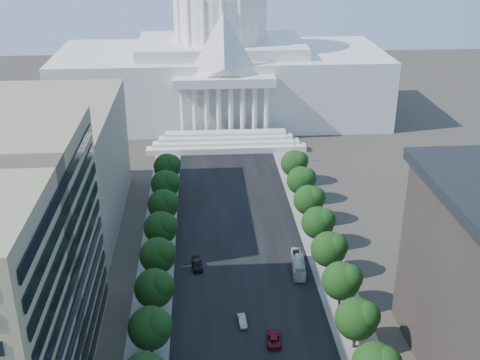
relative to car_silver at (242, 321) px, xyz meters
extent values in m
cube|color=black|center=(1.50, 33.96, -0.69)|extent=(30.00, 260.00, 0.01)
cube|color=gray|center=(-17.50, 33.96, -0.69)|extent=(8.00, 260.00, 0.02)
cube|color=gray|center=(20.50, 33.96, -0.69)|extent=(8.00, 260.00, 0.02)
cube|color=white|center=(1.50, 128.96, 11.81)|extent=(120.00, 50.00, 25.00)
cube|color=white|center=(1.50, 128.96, 26.31)|extent=(60.00, 40.00, 4.00)
cube|color=white|center=(1.50, 101.96, 19.81)|extent=(34.00, 8.00, 3.00)
cylinder|color=white|center=(1.50, 128.96, 36.31)|extent=(32.00, 32.00, 16.00)
cube|color=gray|center=(-46.50, 43.96, 14.31)|extent=(38.00, 52.00, 30.00)
cylinder|color=#33261C|center=(-16.50, -8.04, 0.78)|extent=(0.56, 0.56, 2.94)
sphere|color=black|center=(-16.50, -8.04, 5.48)|extent=(7.60, 7.60, 7.60)
sphere|color=black|center=(-15.17, -8.80, 6.62)|extent=(5.32, 5.32, 5.32)
cylinder|color=#33261C|center=(-16.50, 3.96, 0.78)|extent=(0.56, 0.56, 2.94)
sphere|color=black|center=(-16.50, 3.96, 5.48)|extent=(7.60, 7.60, 7.60)
sphere|color=black|center=(-15.17, 3.20, 6.62)|extent=(5.32, 5.32, 5.32)
cylinder|color=#33261C|center=(-16.50, 15.96, 0.78)|extent=(0.56, 0.56, 2.94)
sphere|color=black|center=(-16.50, 15.96, 5.48)|extent=(7.60, 7.60, 7.60)
sphere|color=black|center=(-15.17, 15.20, 6.62)|extent=(5.32, 5.32, 5.32)
cylinder|color=#33261C|center=(-16.50, 27.96, 0.78)|extent=(0.56, 0.56, 2.94)
sphere|color=black|center=(-16.50, 27.96, 5.48)|extent=(7.60, 7.60, 7.60)
sphere|color=black|center=(-15.17, 27.20, 6.62)|extent=(5.32, 5.32, 5.32)
cylinder|color=#33261C|center=(-16.50, 39.96, 0.78)|extent=(0.56, 0.56, 2.94)
sphere|color=black|center=(-16.50, 39.96, 5.48)|extent=(7.60, 7.60, 7.60)
sphere|color=black|center=(-15.17, 39.20, 6.62)|extent=(5.32, 5.32, 5.32)
cylinder|color=#33261C|center=(-16.50, 51.96, 0.78)|extent=(0.56, 0.56, 2.94)
sphere|color=black|center=(-16.50, 51.96, 5.48)|extent=(7.60, 7.60, 7.60)
sphere|color=black|center=(-15.17, 51.20, 6.62)|extent=(5.32, 5.32, 5.32)
cylinder|color=#33261C|center=(-16.50, 63.96, 0.78)|extent=(0.56, 0.56, 2.94)
sphere|color=black|center=(-16.50, 63.96, 5.48)|extent=(7.60, 7.60, 7.60)
sphere|color=black|center=(-15.17, 63.20, 6.62)|extent=(5.32, 5.32, 5.32)
cylinder|color=#33261C|center=(19.50, -8.04, 0.78)|extent=(0.56, 0.56, 2.94)
sphere|color=black|center=(19.50, -8.04, 5.48)|extent=(7.60, 7.60, 7.60)
sphere|color=black|center=(20.83, -8.80, 6.62)|extent=(5.32, 5.32, 5.32)
cylinder|color=#33261C|center=(19.50, 3.96, 0.78)|extent=(0.56, 0.56, 2.94)
sphere|color=black|center=(19.50, 3.96, 5.48)|extent=(7.60, 7.60, 7.60)
sphere|color=black|center=(20.83, 3.20, 6.62)|extent=(5.32, 5.32, 5.32)
cylinder|color=#33261C|center=(19.50, 15.96, 0.78)|extent=(0.56, 0.56, 2.94)
sphere|color=black|center=(19.50, 15.96, 5.48)|extent=(7.60, 7.60, 7.60)
sphere|color=black|center=(20.83, 15.20, 6.62)|extent=(5.32, 5.32, 5.32)
cylinder|color=#33261C|center=(19.50, 27.96, 0.78)|extent=(0.56, 0.56, 2.94)
sphere|color=black|center=(19.50, 27.96, 5.48)|extent=(7.60, 7.60, 7.60)
sphere|color=black|center=(20.83, 27.20, 6.62)|extent=(5.32, 5.32, 5.32)
cylinder|color=#33261C|center=(19.50, 39.96, 0.78)|extent=(0.56, 0.56, 2.94)
sphere|color=black|center=(19.50, 39.96, 5.48)|extent=(7.60, 7.60, 7.60)
sphere|color=black|center=(20.83, 39.20, 6.62)|extent=(5.32, 5.32, 5.32)
cylinder|color=#33261C|center=(19.50, 51.96, 0.78)|extent=(0.56, 0.56, 2.94)
sphere|color=black|center=(19.50, 51.96, 5.48)|extent=(7.60, 7.60, 7.60)
sphere|color=black|center=(20.83, 51.20, 6.62)|extent=(5.32, 5.32, 5.32)
cylinder|color=#33261C|center=(19.50, 63.96, 0.78)|extent=(0.56, 0.56, 2.94)
sphere|color=black|center=(19.50, 63.96, 5.48)|extent=(7.60, 7.60, 7.60)
sphere|color=black|center=(20.83, 63.20, 6.62)|extent=(5.32, 5.32, 5.32)
cylinder|color=gray|center=(20.80, -21.04, 8.11)|extent=(2.40, 0.14, 0.14)
sphere|color=gray|center=(19.70, -21.04, 8.01)|extent=(0.44, 0.44, 0.44)
cylinder|color=gray|center=(22.00, 3.96, 3.81)|extent=(0.18, 0.18, 9.00)
cylinder|color=gray|center=(20.80, 3.96, 8.11)|extent=(2.40, 0.14, 0.14)
sphere|color=gray|center=(19.70, 3.96, 8.01)|extent=(0.44, 0.44, 0.44)
cylinder|color=gray|center=(22.00, 28.96, 3.81)|extent=(0.18, 0.18, 9.00)
cylinder|color=gray|center=(20.80, 28.96, 8.11)|extent=(2.40, 0.14, 0.14)
sphere|color=gray|center=(19.70, 28.96, 8.01)|extent=(0.44, 0.44, 0.44)
cylinder|color=gray|center=(22.00, 53.96, 3.81)|extent=(0.18, 0.18, 9.00)
cylinder|color=gray|center=(20.80, 53.96, 8.11)|extent=(2.40, 0.14, 0.14)
sphere|color=gray|center=(19.70, 53.96, 8.01)|extent=(0.44, 0.44, 0.44)
cylinder|color=gray|center=(22.00, 78.96, 3.81)|extent=(0.18, 0.18, 9.00)
cylinder|color=gray|center=(20.80, 78.96, 8.11)|extent=(2.40, 0.14, 0.14)
sphere|color=gray|center=(19.70, 78.96, 8.01)|extent=(0.44, 0.44, 0.44)
imported|color=#94969B|center=(0.00, 0.00, 0.00)|extent=(1.82, 4.28, 1.37)
imported|color=maroon|center=(5.34, -5.66, 0.06)|extent=(2.92, 5.58, 1.50)
imported|color=black|center=(-8.45, 20.28, 0.09)|extent=(2.83, 5.60, 1.56)
imported|color=silver|center=(13.53, 17.90, 0.82)|extent=(3.47, 11.01, 3.02)
camera|label=1|loc=(-6.94, -92.87, 70.53)|focal=45.00mm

